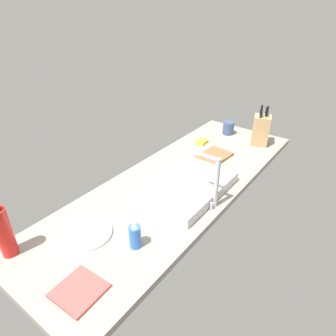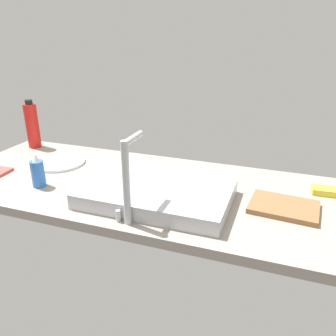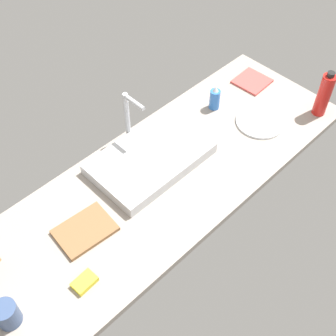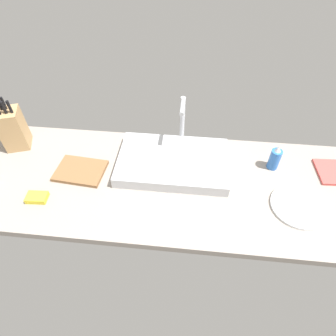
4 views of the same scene
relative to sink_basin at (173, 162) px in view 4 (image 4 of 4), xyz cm
name	(u,v)px [view 4 (image 4 of 4)]	position (x,y,z in cm)	size (l,w,h in cm)	color
countertop_slab	(162,184)	(-4.27, -10.45, -4.53)	(196.96, 66.67, 3.50)	gray
sink_basin	(173,162)	(0.00, 0.00, 0.00)	(52.84, 33.67, 5.55)	#B7BABF
faucet	(183,120)	(3.14, 16.60, 13.40)	(5.50, 13.03, 27.86)	#B7BABF
knife_block	(12,128)	(-81.88, 7.27, 8.29)	(14.37, 14.42, 27.65)	tan
cutting_board	(80,171)	(-43.87, -8.58, -1.88)	(22.81, 16.81, 1.80)	brown
soap_bottle	(275,159)	(48.48, 4.42, 3.03)	(5.22, 5.22, 13.42)	blue
dinner_plate	(299,206)	(56.51, -18.86, -2.18)	(23.96, 23.96, 1.20)	white
dish_towel	(335,172)	(78.07, 3.41, -2.18)	(16.75, 16.54, 1.20)	#CC4C47
dish_sponge	(37,197)	(-57.84, -26.45, -1.58)	(9.00, 6.00, 2.40)	yellow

